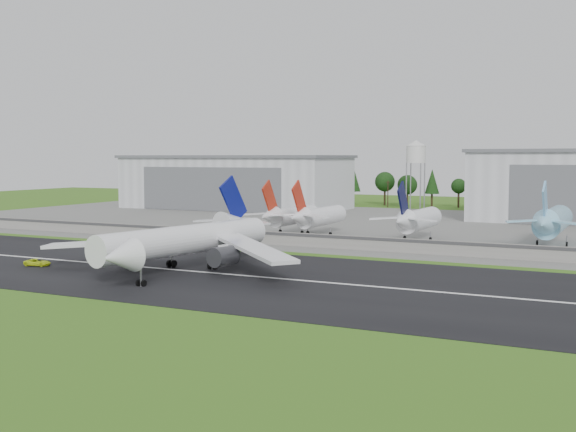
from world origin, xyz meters
The scene contains 15 objects.
ground centered at (0.00, 0.00, 0.00)m, with size 600.00×600.00×0.00m, color #406919.
runway centered at (0.00, 10.00, 0.05)m, with size 320.00×60.00×0.10m, color black.
runway_centerline centered at (0.00, 10.00, 0.11)m, with size 220.00×1.00×0.02m, color white.
apron centered at (0.00, 120.00, 0.05)m, with size 320.00×150.00×0.10m, color slate.
blast_fence centered at (0.00, 54.99, 1.81)m, with size 240.00×0.61×3.50m.
hangar_west centered at (-80.00, 164.92, 11.63)m, with size 97.00×44.00×23.20m.
water_tower centered at (-5.00, 185.00, 24.55)m, with size 8.40×8.40×29.40m.
utility_poles centered at (0.00, 200.00, 0.00)m, with size 230.00×3.00×12.00m, color black, non-canonical shape.
treeline centered at (0.00, 215.00, 0.00)m, with size 320.00×16.00×22.00m, color black, non-canonical shape.
main_airliner centered at (0.47, 9.57, 4.89)m, with size 56.51×59.13×18.17m.
ground_vehicle centered at (-30.39, 1.51, 0.85)m, with size 2.50×5.43×1.51m, color #C8DE1A.
parked_jet_red_a centered at (-9.96, 76.50, 5.86)m, with size 7.36×31.29×16.34m.
parked_jet_red_b centered at (-1.17, 76.52, 5.92)m, with size 7.36×31.29×16.41m.
parked_jet_navy centered at (27.38, 76.55, 6.09)m, with size 7.36×31.29×16.59m.
parked_jet_skyblue centered at (60.48, 81.61, 6.51)m, with size 7.36×37.29×17.08m.
Camera 1 is at (81.34, -106.98, 22.48)m, focal length 45.00 mm.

